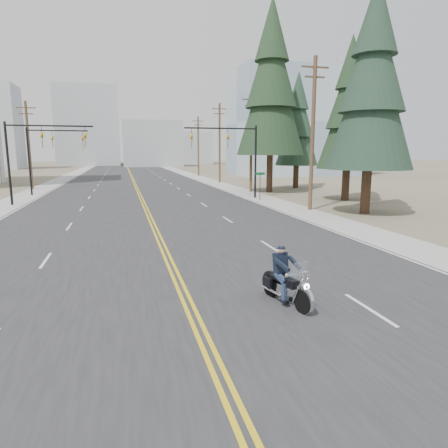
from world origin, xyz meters
TOP-DOWN VIEW (x-y plane):
  - ground_plane at (0.00, 0.00)m, footprint 400.00×400.00m
  - road at (0.00, 70.00)m, footprint 20.00×200.00m
  - sidewalk_left at (-11.50, 70.00)m, footprint 3.00×200.00m
  - sidewalk_right at (11.50, 70.00)m, footprint 3.00×200.00m
  - traffic_mast_left at (-8.98, 32.00)m, footprint 7.10×0.26m
  - traffic_mast_right at (8.98, 32.00)m, footprint 7.10×0.26m
  - traffic_mast_far at (-9.31, 40.00)m, footprint 6.10×0.26m
  - street_sign at (10.80, 30.00)m, footprint 0.90×0.06m
  - utility_pole_b at (12.50, 23.00)m, footprint 2.20×0.30m
  - utility_pole_c at (12.50, 38.00)m, footprint 2.20×0.30m
  - utility_pole_d at (12.50, 53.00)m, footprint 2.20×0.30m
  - utility_pole_e at (12.50, 70.00)m, footprint 2.20×0.30m
  - utility_pole_left at (-12.50, 48.00)m, footprint 2.20×0.30m
  - glass_building at (32.00, 70.00)m, footprint 24.00×16.00m
  - haze_bldg_b at (8.00, 125.00)m, footprint 18.00×14.00m
  - haze_bldg_c at (40.00, 110.00)m, footprint 16.00×12.00m
  - haze_bldg_d at (-12.00, 140.00)m, footprint 20.00×15.00m
  - haze_bldg_e at (25.00, 150.00)m, footprint 14.00×14.00m
  - motorcyclist at (2.84, 5.02)m, footprint 1.46×2.40m
  - conifer_near at (15.61, 20.31)m, footprint 6.17×6.17m
  - conifer_mid at (18.69, 28.17)m, footprint 5.58×5.58m
  - conifer_tall at (14.53, 37.38)m, footprint 7.51×7.51m
  - conifer_far at (19.70, 41.62)m, footprint 5.32×5.32m

SIDE VIEW (x-z plane):
  - ground_plane at x=0.00m, z-range 0.00..0.00m
  - road at x=0.00m, z-range 0.00..0.01m
  - sidewalk_left at x=-11.50m, z-range 0.00..0.01m
  - sidewalk_right at x=11.50m, z-range 0.00..0.01m
  - motorcyclist at x=2.84m, z-range 0.00..1.74m
  - street_sign at x=10.80m, z-range 0.49..3.12m
  - traffic_mast_far at x=-9.31m, z-range 1.37..8.37m
  - traffic_mast_left at x=-8.98m, z-range 1.44..8.44m
  - traffic_mast_right at x=8.98m, z-range 1.44..8.44m
  - utility_pole_left at x=-12.50m, z-range 0.23..10.73m
  - utility_pole_c at x=12.50m, z-range 0.23..11.23m
  - utility_pole_e at x=12.50m, z-range 0.23..11.23m
  - utility_pole_b at x=12.50m, z-range 0.23..11.73m
  - utility_pole_d at x=12.50m, z-range 0.23..11.73m
  - haze_bldg_e at x=25.00m, z-range 0.00..12.00m
  - haze_bldg_b at x=8.00m, z-range 0.00..14.00m
  - conifer_far at x=19.70m, z-range 1.05..15.29m
  - conifer_mid at x=18.69m, z-range 1.10..15.97m
  - haze_bldg_c at x=40.00m, z-range 0.00..18.00m
  - conifer_near at x=15.61m, z-range 1.21..17.54m
  - glass_building at x=32.00m, z-range 0.00..20.00m
  - conifer_tall at x=14.53m, z-range 1.55..22.41m
  - haze_bldg_d at x=-12.00m, z-range 0.00..26.00m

